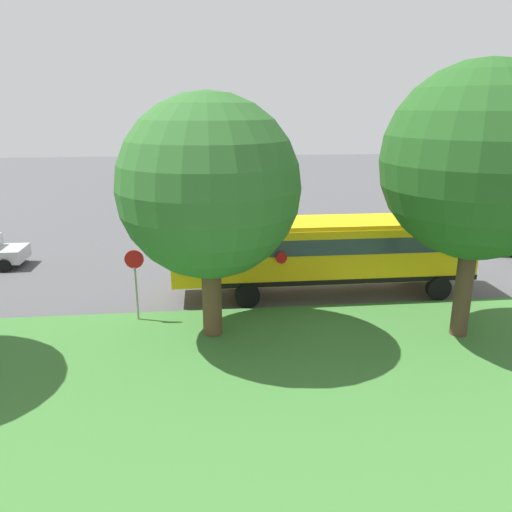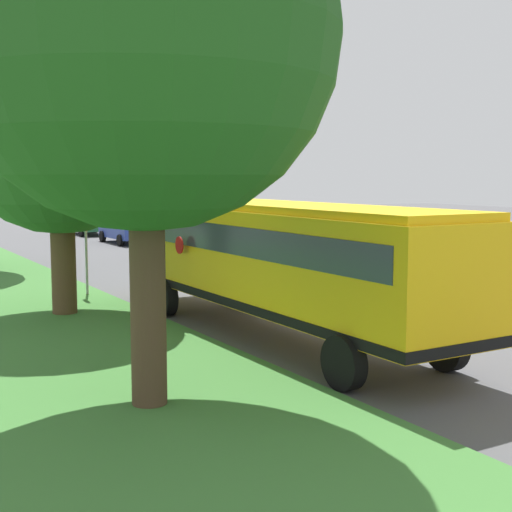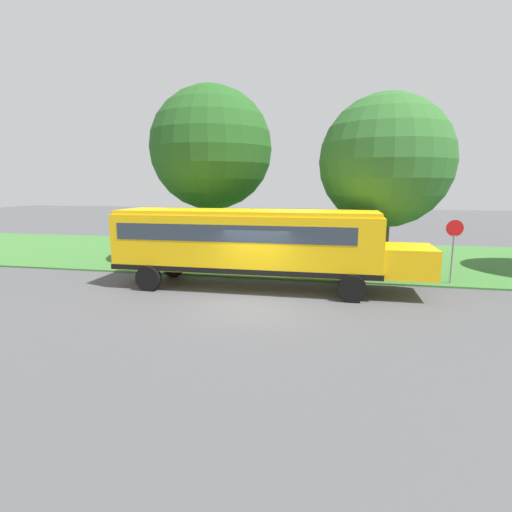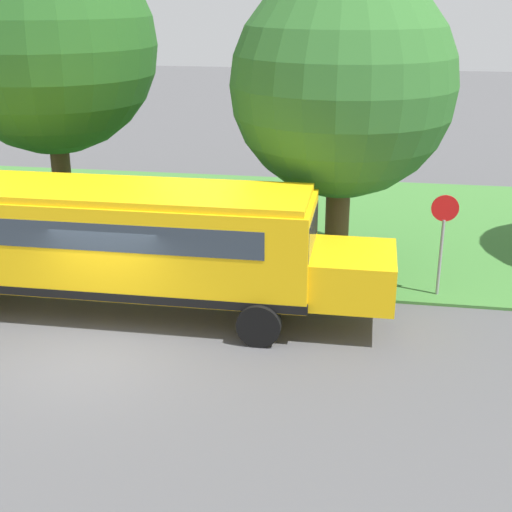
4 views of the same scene
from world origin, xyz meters
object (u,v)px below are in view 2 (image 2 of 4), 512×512
at_px(car_silver_nearest, 185,238).
at_px(car_green_furthest, 88,221).
at_px(car_blue_middle, 127,228).
at_px(oak_tree_roadside_mid, 62,118).
at_px(stop_sign, 86,242).
at_px(oak_tree_beside_bus, 143,33).
at_px(school_bus, 283,257).

height_order(car_silver_nearest, car_green_furthest, same).
xyz_separation_m(car_blue_middle, oak_tree_roadside_mid, (-8.82, -19.32, 4.42)).
height_order(car_blue_middle, oak_tree_roadside_mid, oak_tree_roadside_mid).
bearing_deg(car_green_furthest, stop_sign, -107.39).
relative_size(car_green_furthest, oak_tree_roadside_mid, 0.54).
height_order(car_silver_nearest, oak_tree_beside_bus, oak_tree_beside_bus).
relative_size(car_green_furthest, stop_sign, 1.61).
distance_m(car_green_furthest, oak_tree_roadside_mid, 28.24).
distance_m(car_silver_nearest, stop_sign, 11.40).
xyz_separation_m(car_blue_middle, oak_tree_beside_bus, (-9.82, -27.61, 5.12)).
bearing_deg(school_bus, oak_tree_roadside_mid, 124.39).
xyz_separation_m(school_bus, oak_tree_roadside_mid, (-3.57, 5.22, 3.38)).
relative_size(school_bus, oak_tree_beside_bus, 1.37).
distance_m(oak_tree_beside_bus, stop_sign, 12.15).
relative_size(car_blue_middle, car_green_furthest, 1.00).
bearing_deg(car_green_furthest, car_silver_nearest, -90.00).
height_order(car_green_furthest, oak_tree_beside_bus, oak_tree_beside_bus).
distance_m(car_blue_middle, stop_sign, 18.10).
xyz_separation_m(school_bus, car_green_furthest, (5.25, 31.68, -1.05)).
bearing_deg(school_bus, oak_tree_beside_bus, -146.14).
height_order(oak_tree_beside_bus, stop_sign, oak_tree_beside_bus).
bearing_deg(car_silver_nearest, car_blue_middle, 90.00).
height_order(car_blue_middle, car_green_furthest, same).
bearing_deg(car_blue_middle, car_silver_nearest, -90.00).
bearing_deg(oak_tree_roadside_mid, car_silver_nearest, 52.39).
distance_m(school_bus, car_green_furthest, 32.13).
bearing_deg(car_silver_nearest, car_green_furthest, 90.00).
distance_m(car_blue_middle, car_green_furthest, 7.14).
bearing_deg(oak_tree_roadside_mid, oak_tree_beside_bus, -96.85).
relative_size(car_blue_middle, oak_tree_roadside_mid, 0.54).
xyz_separation_m(car_silver_nearest, oak_tree_beside_bus, (-9.82, -19.74, 5.12)).
relative_size(car_silver_nearest, car_green_furthest, 1.00).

